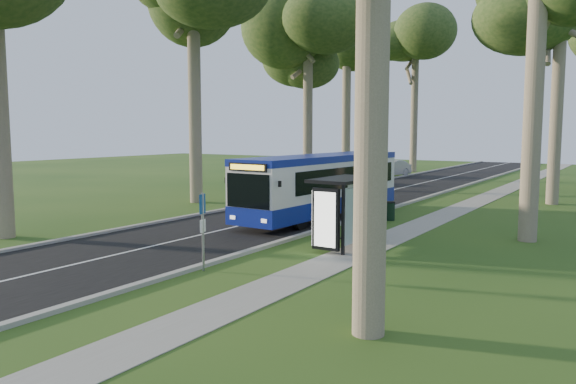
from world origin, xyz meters
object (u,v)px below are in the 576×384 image
Objects in this scene: bus at (322,185)px; car_white at (333,175)px; bus_shelter at (343,200)px; litter_bin at (390,211)px; car_silver at (390,168)px; bus_stop_sign at (203,222)px.

bus is 2.60× the size of car_white.
bus is 7.20m from bus_shelter.
litter_bin is 0.19× the size of car_silver.
bus_stop_sign is at bearing -77.12° from bus.
car_silver is at bearing 112.13° from litter_bin.
car_silver is at bearing 107.24° from bus.
bus_shelter is 0.64× the size of car_silver.
car_silver is (-10.43, 29.85, -0.98)m from bus_shelter.
car_silver is at bearing 110.45° from bus_shelter.
bus reaches higher than bus_shelter.
bus_shelter is (4.09, -5.92, 0.19)m from bus.
bus_stop_sign is 0.51× the size of car_silver.
bus is 16.59m from car_white.
bus_shelter is at bearing -56.59° from car_silver.
car_white and car_silver have the same top height.
bus_shelter reaches higher than bus_stop_sign.
bus reaches higher than car_white.
bus_shelter is 31.63m from car_silver.
car_white is at bearing -81.93° from car_silver.
bus_shelter reaches higher than car_white.
car_white is at bearing 94.91° from bus_stop_sign.
bus_shelter is at bearing 51.25° from bus_stop_sign.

